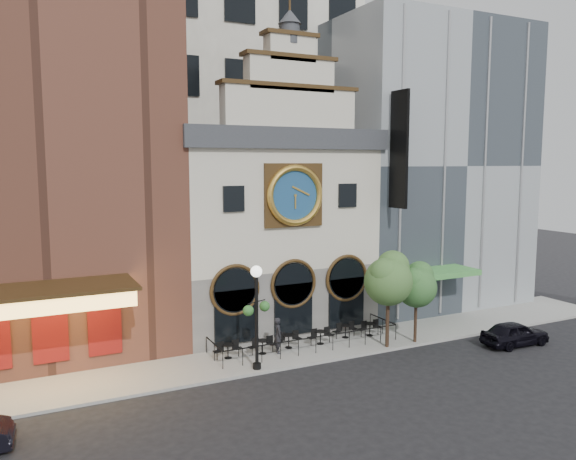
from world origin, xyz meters
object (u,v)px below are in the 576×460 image
at_px(pedestrian, 278,335).
at_px(bistro_1, 263,345).
at_px(lamppost, 257,306).
at_px(tree_right, 417,284).
at_px(bistro_3, 320,336).
at_px(bistro_4, 345,330).
at_px(tree_left, 389,277).
at_px(bistro_0, 228,350).
at_px(bistro_5, 370,328).
at_px(bistro_2, 289,340).
at_px(car_right, 515,333).

bearing_deg(pedestrian, bistro_1, 87.41).
xyz_separation_m(lamppost, tree_right, (9.86, -0.05, 0.15)).
relative_size(bistro_3, bistro_4, 1.00).
bearing_deg(pedestrian, tree_right, -90.22).
relative_size(bistro_3, pedestrian, 0.81).
distance_m(tree_left, tree_right, 2.03).
relative_size(bistro_0, tree_right, 0.34).
bearing_deg(bistro_5, bistro_3, -178.95).
bearing_deg(bistro_2, bistro_5, -1.25).
relative_size(bistro_3, lamppost, 0.30).
height_order(tree_left, tree_right, tree_left).
bearing_deg(tree_left, tree_right, -0.14).
relative_size(bistro_3, tree_left, 0.29).
bearing_deg(tree_left, pedestrian, 163.79).
xyz_separation_m(pedestrian, tree_right, (7.90, -1.73, 2.41)).
height_order(bistro_1, tree_left, tree_left).
relative_size(bistro_3, tree_right, 0.34).
bearing_deg(bistro_1, bistro_4, 4.39).
bearing_deg(tree_left, bistro_0, 166.27).
bearing_deg(bistro_2, tree_left, -23.26).
relative_size(car_right, lamppost, 0.79).
height_order(bistro_3, car_right, car_right).
relative_size(bistro_1, lamppost, 0.30).
xyz_separation_m(bistro_0, bistro_3, (5.51, -0.11, 0.00)).
bearing_deg(pedestrian, bistro_0, 94.02).
xyz_separation_m(bistro_3, tree_right, (5.12, -2.01, 2.92)).
height_order(bistro_0, car_right, car_right).
xyz_separation_m(bistro_0, bistro_5, (8.91, -0.05, 0.00)).
bearing_deg(bistro_4, tree_left, -61.62).
bearing_deg(tree_right, tree_left, 179.86).
height_order(bistro_3, lamppost, lamppost).
relative_size(bistro_0, lamppost, 0.30).
xyz_separation_m(tree_left, tree_right, (1.95, -0.00, -0.55)).
bearing_deg(bistro_5, tree_right, -50.37).
bearing_deg(bistro_1, bistro_0, 174.80).
bearing_deg(car_right, bistro_2, 70.31).
xyz_separation_m(bistro_4, car_right, (8.20, -5.05, 0.09)).
bearing_deg(tree_right, bistro_0, 168.70).
height_order(bistro_1, tree_right, tree_right).
bearing_deg(bistro_4, bistro_0, -178.08).
distance_m(bistro_1, bistro_4, 5.51).
bearing_deg(bistro_5, bistro_2, 178.75).
distance_m(bistro_3, tree_right, 6.23).
bearing_deg(car_right, pedestrian, 73.46).
relative_size(bistro_0, bistro_4, 1.00).
distance_m(bistro_0, tree_left, 9.59).
distance_m(bistro_1, bistro_3, 3.61).
distance_m(bistro_2, car_right, 12.96).
bearing_deg(bistro_4, tree_right, -36.29).
bearing_deg(tree_right, bistro_3, 158.52).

